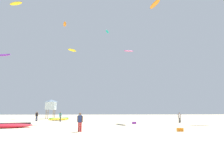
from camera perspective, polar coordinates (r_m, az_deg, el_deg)
ground_plane at (r=15.65m, az=2.68°, el=-17.42°), size 120.00×120.00×0.00m
person_foreground at (r=19.94m, az=-8.98°, el=-12.65°), size 0.56×0.40×1.76m
person_midground at (r=35.40m, az=-14.28°, el=-11.22°), size 0.36×0.50×1.61m
person_left at (r=33.83m, az=18.41°, el=-11.18°), size 0.52×0.35×1.56m
person_right at (r=39.14m, az=-20.38°, el=-10.70°), size 0.55×0.38×1.66m
kite_grounded_near at (r=26.14m, az=-26.77°, el=-12.67°), size 4.95×2.93×0.62m
kite_grounded_mid at (r=39.81m, az=-14.66°, el=-12.01°), size 4.00×3.41×0.52m
lifeguard_tower at (r=47.01m, az=-16.76°, el=-8.06°), size 2.30×2.30×4.15m
cooler_box at (r=29.69m, az=6.24°, el=-13.34°), size 0.56×0.36×0.32m
gear_bag at (r=21.12m, az=18.55°, el=-14.47°), size 0.56×0.36×0.32m
kite_aloft_0 at (r=44.57m, az=4.72°, el=6.60°), size 2.23×0.92×0.34m
kite_aloft_1 at (r=44.15m, az=-11.08°, el=6.71°), size 1.92×2.15×0.48m
kite_aloft_2 at (r=37.99m, az=-28.18°, el=4.82°), size 2.70×1.32×0.63m
kite_aloft_4 at (r=61.32m, az=-1.34°, el=11.93°), size 1.31×2.83×0.47m
kite_aloft_5 at (r=41.52m, az=11.93°, el=18.79°), size 1.82×3.94×0.49m
kite_aloft_6 at (r=57.04m, az=-13.10°, el=13.60°), size 1.28×3.18×0.76m
kite_aloft_7 at (r=41.94m, az=-25.38°, el=17.58°), size 2.74×1.61×0.45m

